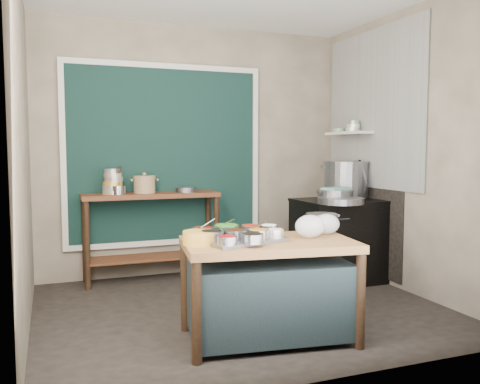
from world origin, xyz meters
name	(u,v)px	position (x,y,z in m)	size (l,w,h in m)	color
floor	(241,310)	(0.00, 0.00, -0.01)	(3.50, 3.00, 0.02)	#2A2420
back_wall	(195,151)	(0.00, 1.51, 1.40)	(3.50, 0.02, 2.80)	gray
left_wall	(21,152)	(-1.76, 0.00, 1.40)	(0.02, 3.00, 2.80)	gray
right_wall	(407,151)	(1.76, 0.00, 1.40)	(0.02, 3.00, 2.80)	gray
curtain_panel	(165,155)	(-0.35, 1.47, 1.35)	(2.10, 0.02, 1.90)	black
curtain_frame	(165,155)	(-0.35, 1.46, 1.35)	(2.22, 0.03, 2.02)	beige
tile_panel	(373,109)	(1.74, 0.55, 1.85)	(0.02, 1.70, 1.70)	#B2B2AA
soot_patch	(366,213)	(1.74, 0.65, 0.70)	(0.01, 1.30, 1.30)	black
wall_shelf	(349,133)	(1.63, 0.85, 1.60)	(0.22, 0.70, 0.03)	beige
prep_table	(269,290)	(-0.07, -0.75, 0.38)	(1.25, 0.72, 0.75)	brown
back_counter	(152,237)	(-0.55, 1.28, 0.47)	(1.45, 0.40, 0.95)	#572C19
stove_block	(340,241)	(1.35, 0.55, 0.42)	(0.90, 0.68, 0.85)	black
stove_top	(341,201)	(1.35, 0.55, 0.86)	(0.92, 0.69, 0.03)	black
condiment_tray	(241,240)	(-0.28, -0.72, 0.76)	(0.59, 0.42, 0.03)	gray
condiment_bowls	(236,233)	(-0.31, -0.71, 0.81)	(0.67, 0.53, 0.08)	silver
yellow_basin	(200,238)	(-0.58, -0.73, 0.80)	(0.25, 0.25, 0.10)	gold
saucepan	(321,222)	(0.52, -0.50, 0.82)	(0.26, 0.26, 0.14)	gray
plastic_bag_a	(310,226)	(0.27, -0.76, 0.84)	(0.23, 0.20, 0.17)	white
plastic_bag_b	(326,224)	(0.47, -0.66, 0.83)	(0.21, 0.18, 0.16)	white
bowl_stack	(113,183)	(-0.95, 1.29, 1.07)	(0.23, 0.23, 0.26)	tan
utensil_cup	(118,190)	(-0.90, 1.22, 1.00)	(0.15, 0.15, 0.09)	gray
ceramic_crock	(144,185)	(-0.62, 1.29, 1.03)	(0.25, 0.25, 0.17)	#977652
wide_bowl	(186,190)	(-0.18, 1.24, 0.98)	(0.22, 0.22, 0.05)	gray
stock_pot	(346,179)	(1.52, 0.72, 1.08)	(0.52, 0.52, 0.40)	gray
pot_lid	(358,179)	(1.62, 0.64, 1.09)	(0.42, 0.42, 0.02)	gray
steamer	(336,195)	(1.19, 0.39, 0.94)	(0.38, 0.38, 0.12)	gray
green_cloth	(336,189)	(1.19, 0.39, 1.01)	(0.25, 0.19, 0.02)	#61A091
shallow_pan	(341,201)	(1.13, 0.20, 0.91)	(0.46, 0.46, 0.06)	gray
shelf_bowl_stack	(353,126)	(1.63, 0.77, 1.67)	(0.15, 0.15, 0.12)	silver
shelf_bowl_green	(339,130)	(1.63, 1.07, 1.64)	(0.13, 0.13, 0.05)	gray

